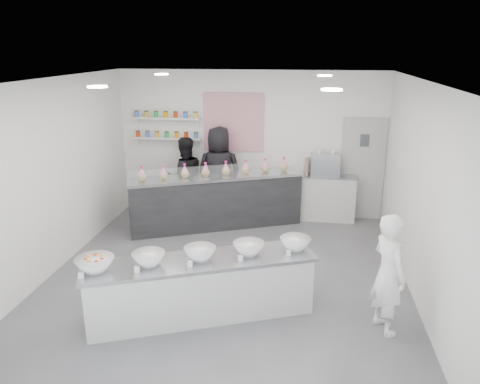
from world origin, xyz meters
The scene contains 26 objects.
floor centered at (0.00, 0.00, 0.00)m, with size 6.00×6.00×0.00m, color #515156.
ceiling centered at (0.00, 0.00, 3.00)m, with size 6.00×6.00×0.00m, color white.
back_wall centered at (0.00, 3.00, 1.50)m, with size 5.50×5.50×0.00m, color white.
left_wall centered at (-2.75, 0.00, 1.50)m, with size 6.00×6.00×0.00m, color white.
right_wall centered at (2.75, 0.00, 1.50)m, with size 6.00×6.00×0.00m, color white.
back_door centered at (2.30, 2.97, 1.05)m, with size 0.88×0.04×2.10m, color #A1A09E.
pattern_panel centered at (-0.35, 2.98, 1.95)m, with size 1.25×0.03×1.20m, color #BF3358.
jar_shelf_lower centered at (-1.75, 2.90, 1.60)m, with size 1.45×0.22×0.04m, color silver.
jar_shelf_upper centered at (-1.75, 2.90, 2.02)m, with size 1.45×0.22×0.04m, color silver.
preserve_jars centered at (-1.75, 2.88, 1.88)m, with size 1.45×0.10×0.56m, color #C1330B, non-canonical shape.
downlight_0 centered at (-1.40, -1.00, 2.98)m, with size 0.24×0.24×0.02m, color white.
downlight_1 centered at (1.40, -1.00, 2.98)m, with size 0.24×0.24×0.02m, color white.
downlight_2 centered at (-1.40, 1.60, 2.98)m, with size 0.24×0.24×0.02m, color white.
downlight_3 centered at (1.40, 1.60, 2.98)m, with size 0.24×0.24×0.02m, color white.
prep_counter centered at (-0.15, -1.12, 0.41)m, with size 3.00×0.68×0.82m, color beige.
back_bar centered at (-0.56, 2.07, 0.53)m, with size 3.40×0.62×1.05m, color black.
sneeze_guard centered at (-0.44, 1.79, 1.20)m, with size 3.35×0.01×0.29m, color white.
espresso_ledge centered at (1.55, 2.78, 0.47)m, with size 1.27×0.41×0.95m, color beige.
espresso_machine centered at (1.54, 2.78, 1.16)m, with size 0.57×0.39×0.43m, color #93969E.
cup_stacks centered at (1.24, 2.78, 1.10)m, with size 0.24×0.24×0.32m, color tan, non-canonical shape.
prep_bowls centered at (-0.15, -1.12, 0.90)m, with size 3.02×0.52×0.17m, color white, non-canonical shape.
label_cards centered at (-0.35, -1.62, 0.85)m, with size 2.66×0.04×0.07m, color white, non-canonical shape.
cookie_bags centered at (-0.56, 2.07, 1.19)m, with size 2.96×0.16×0.28m, color pink, non-canonical shape.
woman_prep centered at (2.21, -1.11, 0.78)m, with size 0.57×0.37×1.56m, color white.
staff_left centered at (-1.32, 2.60, 0.84)m, with size 0.82×0.64×1.69m, color black.
staff_right centered at (-0.59, 2.60, 0.96)m, with size 0.94×0.61×1.92m, color black.
Camera 1 is at (1.13, -6.49, 3.46)m, focal length 35.00 mm.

